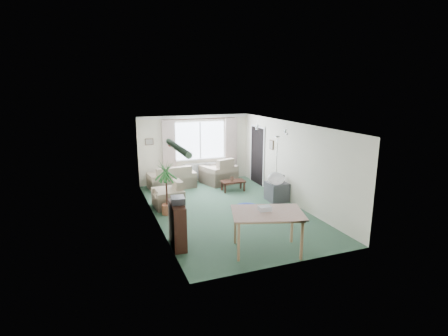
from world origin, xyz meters
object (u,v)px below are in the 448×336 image
object	(u,v)px
armchair_left	(168,194)
houseplant	(167,188)
armchair_corner	(218,170)
tv_cube	(277,191)
coffee_table	(233,186)
pet_bed	(247,208)
sofa	(172,177)
bookshelf	(177,225)
dining_table	(267,232)

from	to	relation	value
armchair_left	houseplant	distance (m)	0.72
armchair_corner	houseplant	bearing A→B (deg)	28.11
houseplant	tv_cube	size ratio (longest dim) A/B	2.42
coffee_table	tv_cube	size ratio (longest dim) A/B	1.24
pet_bed	sofa	bearing A→B (deg)	116.45
armchair_corner	bookshelf	bearing A→B (deg)	42.32
coffee_table	bookshelf	size ratio (longest dim) A/B	0.79
sofa	tv_cube	size ratio (longest dim) A/B	2.49
houseplant	bookshelf	bearing A→B (deg)	-95.43
houseplant	tv_cube	world-z (taller)	houseplant
tv_cube	houseplant	bearing A→B (deg)	-179.80
bookshelf	armchair_left	bearing A→B (deg)	86.08
bookshelf	sofa	bearing A→B (deg)	82.58
armchair_corner	coffee_table	xyz separation A→B (m)	(0.12, -1.07, -0.29)
bookshelf	tv_cube	distance (m)	4.06
coffee_table	bookshelf	distance (m)	4.31
pet_bed	coffee_table	bearing A→B (deg)	79.65
armchair_left	pet_bed	xyz separation A→B (m)	(2.00, -1.09, -0.31)
sofa	armchair_left	world-z (taller)	sofa
armchair_corner	tv_cube	bearing A→B (deg)	94.14
houseplant	dining_table	world-z (taller)	houseplant
bookshelf	houseplant	world-z (taller)	houseplant
coffee_table	tv_cube	world-z (taller)	tv_cube
armchair_left	tv_cube	size ratio (longest dim) A/B	1.35
houseplant	coffee_table	bearing A→B (deg)	28.70
dining_table	armchair_corner	bearing A→B (deg)	80.85
dining_table	pet_bed	size ratio (longest dim) A/B	2.20
bookshelf	dining_table	size ratio (longest dim) A/B	0.72
sofa	tv_cube	distance (m)	3.65
bookshelf	pet_bed	world-z (taller)	bookshelf
sofa	armchair_left	xyz separation A→B (m)	(-0.52, -1.87, -0.01)
armchair_corner	armchair_left	xyz separation A→B (m)	(-2.21, -1.84, -0.09)
sofa	armchair_corner	xyz separation A→B (m)	(1.69, -0.02, 0.08)
sofa	dining_table	distance (m)	5.41
armchair_corner	dining_table	xyz separation A→B (m)	(-0.86, -5.33, -0.04)
bookshelf	tv_cube	xyz separation A→B (m)	(3.54, 1.97, -0.21)
armchair_corner	coffee_table	size ratio (longest dim) A/B	1.36
bookshelf	houseplant	size ratio (longest dim) A/B	0.65
armchair_corner	dining_table	size ratio (longest dim) A/B	0.77
tv_cube	pet_bed	distance (m)	1.31
armchair_corner	pet_bed	size ratio (longest dim) A/B	1.69
armchair_left	houseplant	bearing A→B (deg)	-16.79
sofa	coffee_table	distance (m)	2.13
armchair_corner	houseplant	distance (m)	3.40
armchair_corner	dining_table	world-z (taller)	armchair_corner
sofa	pet_bed	size ratio (longest dim) A/B	2.50
pet_bed	tv_cube	bearing A→B (deg)	21.53
armchair_corner	houseplant	xyz separation A→B (m)	(-2.36, -2.43, 0.28)
sofa	dining_table	bearing A→B (deg)	93.85
sofa	bookshelf	size ratio (longest dim) A/B	1.58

